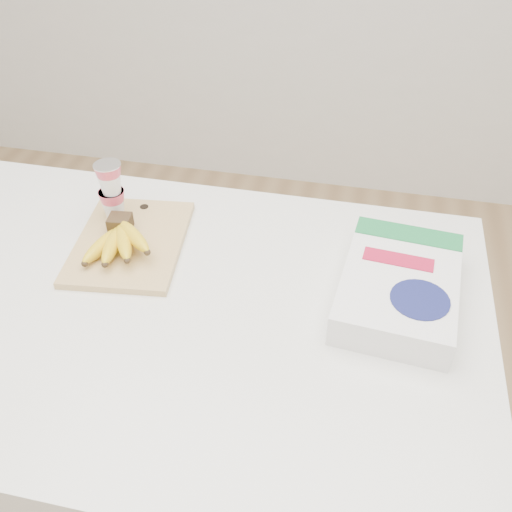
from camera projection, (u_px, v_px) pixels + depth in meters
The scene contains 6 objects.
room at pixel (136, 110), 0.86m from camera, with size 4.00×4.00×4.00m.
table at pixel (184, 438), 1.42m from camera, with size 1.26×0.84×0.95m, color silver.
cutting_board at pixel (130, 242), 1.25m from camera, with size 0.23×0.31×0.02m, color tan.
bananas at pixel (118, 240), 1.20m from camera, with size 0.15×0.17×0.06m.
yogurt_stack at pixel (111, 189), 1.26m from camera, with size 0.06×0.06×0.14m.
cereal_box at pixel (399, 286), 1.10m from camera, with size 0.24×0.34×0.07m.
Camera 1 is at (0.35, -0.75, 1.73)m, focal length 40.00 mm.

